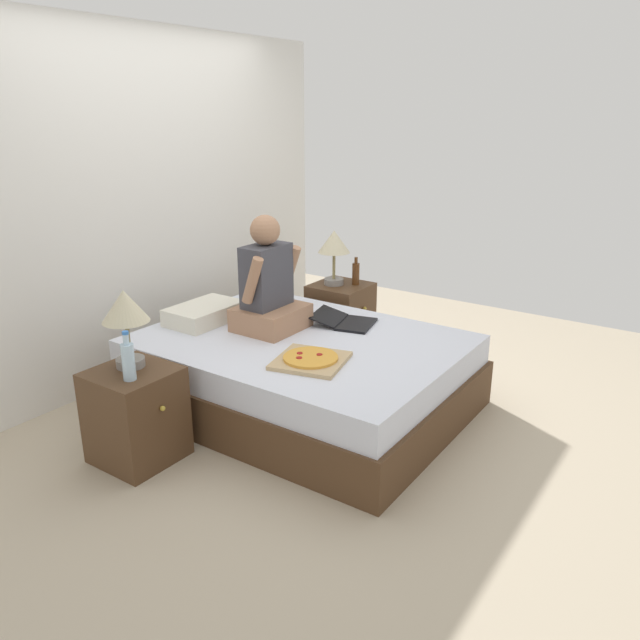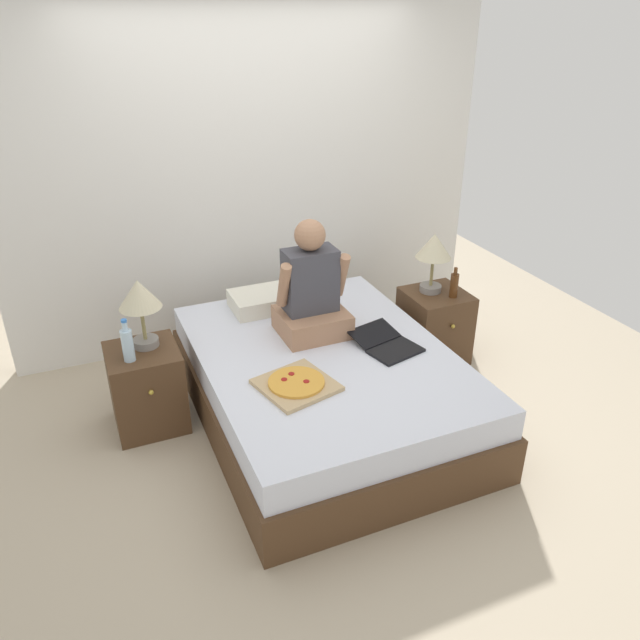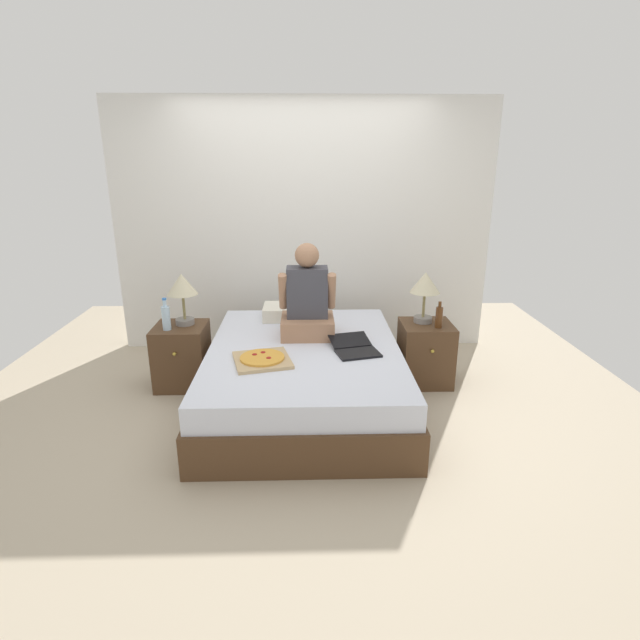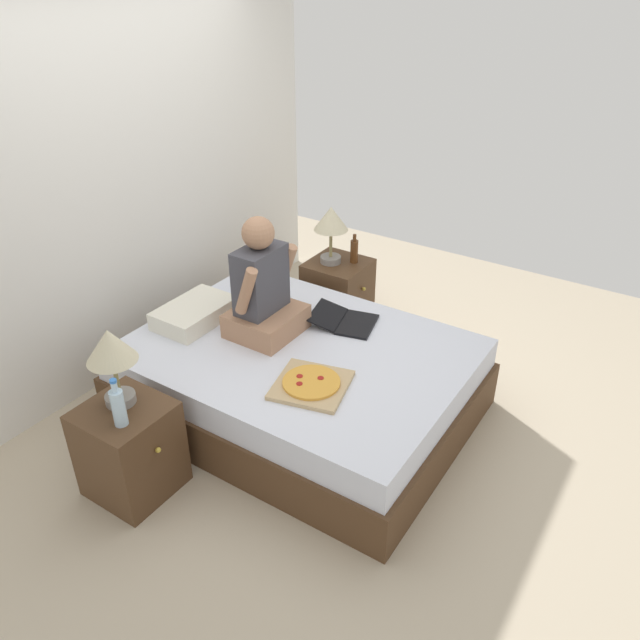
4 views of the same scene
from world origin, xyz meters
TOP-DOWN VIEW (x-y plane):
  - ground_plane at (0.00, 0.00)m, footprint 5.79×5.79m
  - wall_back at (0.00, 1.40)m, footprint 3.79×0.12m
  - bed at (0.00, 0.00)m, footprint 1.56×2.09m
  - nightstand_left at (-1.08, 0.39)m, footprint 0.44×0.47m
  - lamp_on_left_nightstand at (-1.04, 0.44)m, footprint 0.26×0.26m
  - water_bottle at (-1.16, 0.30)m, footprint 0.07×0.07m
  - nightstand_right at (1.08, 0.39)m, footprint 0.44×0.47m
  - lamp_on_right_nightstand at (1.05, 0.44)m, footprint 0.26×0.26m
  - beer_bottle at (1.15, 0.29)m, footprint 0.06×0.06m
  - pillow at (-0.12, 0.76)m, footprint 0.52×0.34m
  - person_seated at (0.03, 0.29)m, footprint 0.47×0.40m
  - laptop at (0.40, -0.10)m, footprint 0.41×0.48m
  - pizza_box at (-0.31, -0.29)m, footprint 0.48×0.48m

SIDE VIEW (x-z plane):
  - ground_plane at x=0.00m, z-range 0.00..0.00m
  - bed at x=0.00m, z-range 0.00..0.49m
  - nightstand_left at x=-1.08m, z-range 0.00..0.55m
  - nightstand_right at x=1.08m, z-range 0.00..0.55m
  - pizza_box at x=-0.31m, z-range 0.49..0.54m
  - laptop at x=0.40m, z-range 0.48..0.55m
  - pillow at x=-0.12m, z-range 0.50..0.62m
  - beer_bottle at x=1.15m, z-range 0.53..0.76m
  - water_bottle at x=-1.16m, z-range 0.52..0.80m
  - person_seated at x=0.03m, z-range 0.39..1.17m
  - lamp_on_left_nightstand at x=-1.04m, z-range 0.65..1.10m
  - lamp_on_right_nightstand at x=1.05m, z-range 0.65..1.10m
  - wall_back at x=0.00m, z-range 0.00..2.50m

